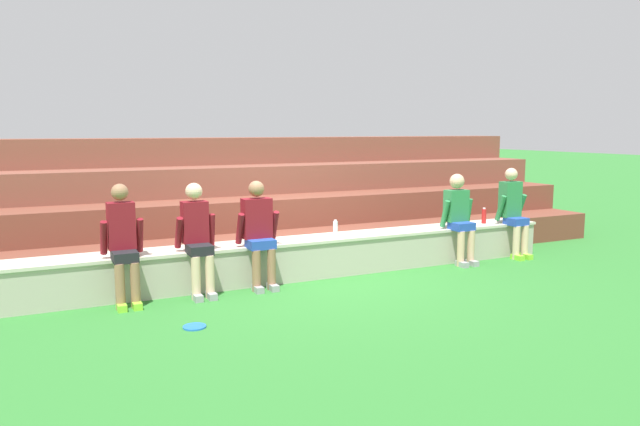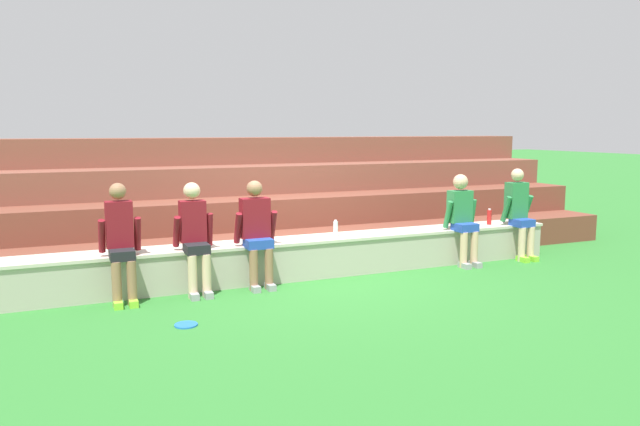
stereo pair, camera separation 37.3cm
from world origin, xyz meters
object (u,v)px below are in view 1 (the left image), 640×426
at_px(person_right_of_center, 459,215).
at_px(water_bottle_center_gap, 335,229).
at_px(person_center, 259,230).
at_px(person_far_right, 513,210).
at_px(person_far_left, 123,241).
at_px(person_left_of_center, 197,236).
at_px(plastic_cup_middle, 461,220).
at_px(water_bottle_mid_right, 484,216).
at_px(frisbee, 194,327).

bearing_deg(person_right_of_center, water_bottle_center_gap, 173.25).
relative_size(person_center, person_far_right, 0.97).
bearing_deg(person_far_left, water_bottle_center_gap, 4.97).
height_order(person_far_left, water_bottle_center_gap, person_far_left).
distance_m(person_left_of_center, water_bottle_center_gap, 2.07).
relative_size(person_left_of_center, plastic_cup_middle, 11.41).
relative_size(person_center, water_bottle_mid_right, 5.45).
distance_m(person_right_of_center, frisbee, 4.66).
distance_m(person_center, water_bottle_mid_right, 3.97).
relative_size(person_far_left, person_right_of_center, 1.03).
bearing_deg(water_bottle_mid_right, person_center, -176.32).
distance_m(person_center, plastic_cup_middle, 3.59).
bearing_deg(plastic_cup_middle, frisbee, -161.70).
distance_m(person_far_left, water_bottle_mid_right, 5.66).
height_order(person_far_right, water_bottle_center_gap, person_far_right).
xyz_separation_m(person_far_left, water_bottle_mid_right, (5.65, 0.27, -0.09)).
distance_m(person_far_left, person_right_of_center, 4.95).
bearing_deg(person_right_of_center, plastic_cup_middle, 46.12).
relative_size(person_far_left, plastic_cup_middle, 11.63).
relative_size(person_right_of_center, person_far_right, 0.96).
height_order(water_bottle_center_gap, frisbee, water_bottle_center_gap).
bearing_deg(person_far_right, person_center, -179.81).
height_order(person_center, water_bottle_center_gap, person_center).
bearing_deg(frisbee, person_far_right, 12.71).
bearing_deg(person_center, person_far_right, 0.19).
xyz_separation_m(water_bottle_mid_right, plastic_cup_middle, (-0.39, 0.08, -0.06)).
bearing_deg(water_bottle_mid_right, person_far_right, -31.66).
distance_m(person_far_right, water_bottle_mid_right, 0.47).
height_order(person_left_of_center, person_far_right, person_far_right).
distance_m(person_right_of_center, water_bottle_center_gap, 2.03).
xyz_separation_m(person_far_left, person_center, (1.69, 0.01, 0.00)).
bearing_deg(water_bottle_mid_right, frisbee, -163.85).
relative_size(person_far_left, water_bottle_mid_right, 5.56).
relative_size(person_left_of_center, frisbee, 5.77).
bearing_deg(person_left_of_center, water_bottle_mid_right, 2.94).
bearing_deg(person_far_left, person_left_of_center, 1.47).
distance_m(person_center, frisbee, 1.86).
bearing_deg(person_far_left, person_right_of_center, 0.21).
distance_m(person_left_of_center, frisbee, 1.49).
xyz_separation_m(person_far_left, plastic_cup_middle, (5.27, 0.35, -0.15)).
bearing_deg(person_left_of_center, person_far_left, -178.53).
xyz_separation_m(water_bottle_center_gap, frisbee, (-2.42, -1.48, -0.65)).
height_order(person_center, water_bottle_mid_right, person_center).
height_order(person_far_left, person_center, person_far_left).
bearing_deg(plastic_cup_middle, person_right_of_center, -133.88).
bearing_deg(plastic_cup_middle, person_center, -174.58).
bearing_deg(frisbee, person_far_left, 112.79).
relative_size(person_left_of_center, person_right_of_center, 1.01).
xyz_separation_m(person_left_of_center, water_bottle_mid_right, (4.77, 0.24, -0.09)).
distance_m(water_bottle_mid_right, plastic_cup_middle, 0.40).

